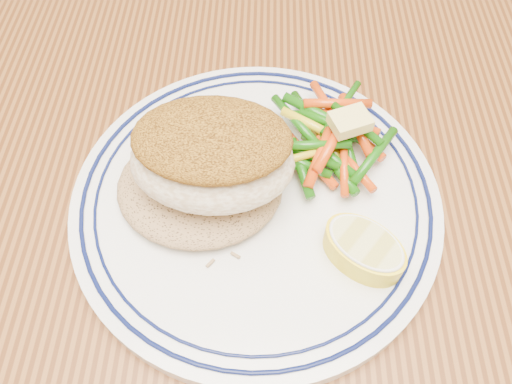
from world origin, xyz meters
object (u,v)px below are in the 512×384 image
object	(u,v)px
fish_fillet	(212,156)
dining_table	(264,231)
plate	(256,200)
lemon_wedge	(364,249)
rice_pilaf	(200,183)
vegetable_pile	(328,138)

from	to	relation	value
fish_fillet	dining_table	bearing A→B (deg)	40.91
plate	fish_fillet	xyz separation A→B (m)	(-0.03, 0.00, 0.05)
plate	lemon_wedge	size ratio (longest dim) A/B	3.62
rice_pilaf	vegetable_pile	world-z (taller)	vegetable_pile
dining_table	rice_pilaf	bearing A→B (deg)	-147.25
vegetable_pile	fish_fillet	bearing A→B (deg)	-152.88
rice_pilaf	vegetable_pile	xyz separation A→B (m)	(0.09, 0.04, 0.00)
dining_table	rice_pilaf	size ratio (longest dim) A/B	12.59
dining_table	plate	distance (m)	0.11
vegetable_pile	lemon_wedge	distance (m)	0.09
dining_table	rice_pilaf	distance (m)	0.14
dining_table	fish_fillet	xyz separation A→B (m)	(-0.04, -0.03, 0.16)
plate	vegetable_pile	xyz separation A→B (m)	(0.05, 0.04, 0.02)
lemon_wedge	plate	bearing A→B (deg)	146.55
plate	dining_table	bearing A→B (deg)	78.22
rice_pilaf	lemon_wedge	world-z (taller)	same
rice_pilaf	fish_fillet	bearing A→B (deg)	-3.32
dining_table	plate	size ratio (longest dim) A/B	5.60
vegetable_pile	dining_table	bearing A→B (deg)	-166.70
lemon_wedge	rice_pilaf	bearing A→B (deg)	155.93
vegetable_pile	plate	bearing A→B (deg)	-140.31
dining_table	plate	world-z (taller)	plate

